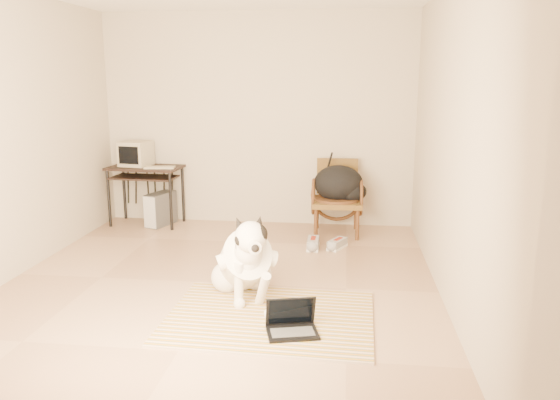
% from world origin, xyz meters
% --- Properties ---
extents(floor, '(4.50, 4.50, 0.00)m').
position_xyz_m(floor, '(0.00, 0.00, 0.00)').
color(floor, tan).
rests_on(floor, ground).
extents(wall_back, '(4.50, 0.00, 4.50)m').
position_xyz_m(wall_back, '(0.00, 2.25, 1.35)').
color(wall_back, '#BEB09C').
rests_on(wall_back, floor).
extents(wall_front, '(4.50, 0.00, 4.50)m').
position_xyz_m(wall_front, '(0.00, -2.25, 1.35)').
color(wall_front, '#BEB09C').
rests_on(wall_front, floor).
extents(wall_left, '(0.00, 4.50, 4.50)m').
position_xyz_m(wall_left, '(-2.00, 0.00, 1.35)').
color(wall_left, '#BEB09C').
rests_on(wall_left, floor).
extents(wall_right, '(0.00, 4.50, 4.50)m').
position_xyz_m(wall_right, '(2.00, 0.00, 1.35)').
color(wall_right, '#BEB09C').
rests_on(wall_right, floor).
extents(rug, '(1.67, 1.30, 0.02)m').
position_xyz_m(rug, '(0.57, -0.71, 0.01)').
color(rug, '#B37921').
rests_on(rug, floor).
extents(dog, '(0.66, 1.01, 0.82)m').
position_xyz_m(dog, '(0.30, -0.32, 0.33)').
color(dog, white).
rests_on(dog, rug).
extents(laptop, '(0.43, 0.35, 0.26)m').
position_xyz_m(laptop, '(0.77, -0.96, 0.08)').
color(laptop, black).
rests_on(laptop, rug).
extents(computer_desk, '(0.95, 0.57, 0.77)m').
position_xyz_m(computer_desk, '(-1.43, 1.95, 0.66)').
color(computer_desk, black).
rests_on(computer_desk, floor).
extents(crt_monitor, '(0.41, 0.39, 0.31)m').
position_xyz_m(crt_monitor, '(-1.56, 2.01, 0.92)').
color(crt_monitor, tan).
rests_on(crt_monitor, computer_desk).
extents(desk_keyboard, '(0.39, 0.19, 0.02)m').
position_xyz_m(desk_keyboard, '(-1.19, 1.84, 0.78)').
color(desk_keyboard, tan).
rests_on(desk_keyboard, computer_desk).
extents(pc_tower, '(0.33, 0.49, 0.43)m').
position_xyz_m(pc_tower, '(-1.24, 1.94, 0.21)').
color(pc_tower, '#464649').
rests_on(pc_tower, floor).
extents(rattan_chair, '(0.61, 0.59, 0.90)m').
position_xyz_m(rattan_chair, '(1.04, 1.85, 0.45)').
color(rattan_chair, brown).
rests_on(rattan_chair, floor).
extents(backpack, '(0.64, 0.49, 0.44)m').
position_xyz_m(backpack, '(1.09, 1.80, 0.61)').
color(backpack, black).
rests_on(backpack, rattan_chair).
extents(sneaker_left, '(0.13, 0.32, 0.11)m').
position_xyz_m(sneaker_left, '(0.80, 1.18, 0.05)').
color(sneaker_left, white).
rests_on(sneaker_left, floor).
extents(sneaker_right, '(0.24, 0.33, 0.11)m').
position_xyz_m(sneaker_right, '(1.07, 1.20, 0.05)').
color(sneaker_right, white).
rests_on(sneaker_right, floor).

